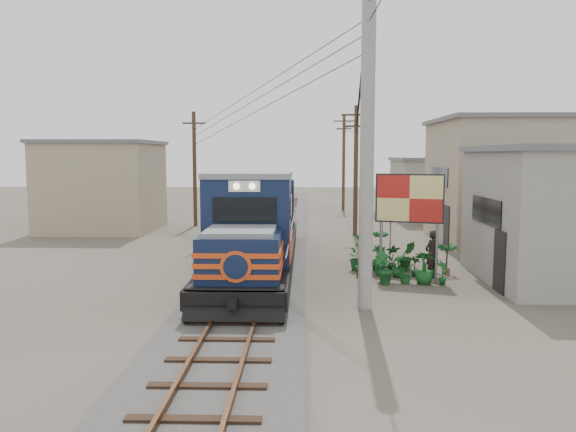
{
  "coord_description": "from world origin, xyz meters",
  "views": [
    {
      "loc": [
        1.77,
        -16.29,
        4.38
      ],
      "look_at": [
        1.17,
        3.69,
        2.2
      ],
      "focal_mm": 35.0,
      "sensor_mm": 36.0,
      "label": 1
    }
  ],
  "objects_px": {
    "vendor": "(432,254)",
    "billboard": "(409,201)",
    "locomotive": "(258,228)",
    "market_umbrella": "(391,212)"
  },
  "relations": [
    {
      "from": "market_umbrella",
      "to": "vendor",
      "type": "relative_size",
      "value": 1.57
    },
    {
      "from": "locomotive",
      "to": "market_umbrella",
      "type": "xyz_separation_m",
      "value": [
        5.1,
        0.75,
        0.57
      ]
    },
    {
      "from": "locomotive",
      "to": "billboard",
      "type": "height_order",
      "value": "locomotive"
    },
    {
      "from": "locomotive",
      "to": "vendor",
      "type": "xyz_separation_m",
      "value": [
        6.32,
        -1.01,
        -0.77
      ]
    },
    {
      "from": "market_umbrella",
      "to": "vendor",
      "type": "xyz_separation_m",
      "value": [
        1.22,
        -1.75,
        -1.34
      ]
    },
    {
      "from": "billboard",
      "to": "market_umbrella",
      "type": "height_order",
      "value": "billboard"
    },
    {
      "from": "market_umbrella",
      "to": "vendor",
      "type": "height_order",
      "value": "market_umbrella"
    },
    {
      "from": "vendor",
      "to": "billboard",
      "type": "bearing_deg",
      "value": -43.27
    },
    {
      "from": "vendor",
      "to": "market_umbrella",
      "type": "bearing_deg",
      "value": -94.57
    },
    {
      "from": "billboard",
      "to": "market_umbrella",
      "type": "relative_size",
      "value": 1.38
    }
  ]
}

